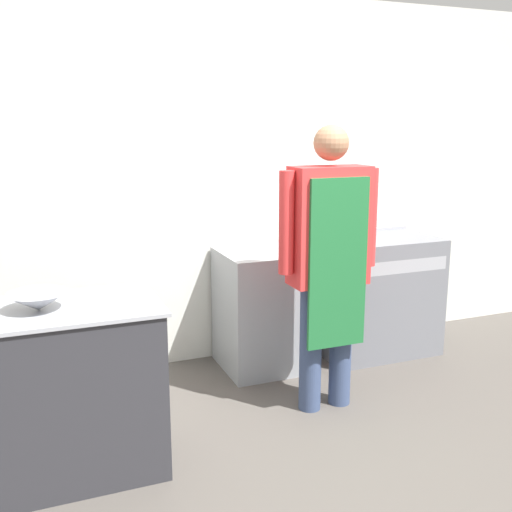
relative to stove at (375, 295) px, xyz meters
name	(u,v)px	position (x,y,z in m)	size (l,w,h in m)	color
ground_plane	(328,489)	(-1.23, -1.52, -0.46)	(14.00, 14.00, 0.00)	#4C4742
wall_back	(209,183)	(-1.23, 0.38, 0.89)	(8.00, 0.05, 2.70)	silver
prep_counter	(63,391)	(-2.42, -0.87, -0.01)	(1.00, 0.61, 0.90)	#2D2D33
stove	(375,295)	(0.00, 0.00, 0.00)	(0.91, 0.60, 0.94)	slate
fridge_unit	(264,310)	(-0.93, 0.03, -0.02)	(0.63, 0.59, 0.88)	#93999E
person_cook	(329,252)	(-0.82, -0.72, 0.56)	(0.66, 0.24, 1.77)	#38476B
mixing_bowl	(38,301)	(-2.51, -0.89, 0.48)	(0.29, 0.29, 0.09)	#9EA0A8
stock_pot	(348,220)	(-0.20, 0.11, 0.59)	(0.27, 0.27, 0.22)	#9EA0A8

